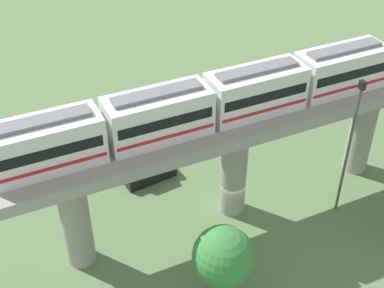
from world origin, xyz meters
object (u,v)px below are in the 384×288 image
Objects in this scene: tree_near_viaduct at (223,256)px; signal_post at (349,144)px; train at (209,103)px; parked_car_blue at (288,107)px; parked_car_black at (148,171)px.

signal_post is (3.46, -11.66, 2.35)m from tree_near_viaduct.
signal_post is at bearing -110.09° from train.
tree_near_viaduct is at bearing 137.82° from parked_car_blue.
train is 9.60m from tree_near_viaduct.
parked_car_black is 0.78× the size of tree_near_viaduct.
parked_car_blue is 0.39× the size of signal_post.
train is 11.25m from parked_car_black.
train is 2.48× the size of signal_post.
train is 6.29× the size of parked_car_black.
parked_car_blue is at bearing -17.86° from signal_post.
tree_near_viaduct reaches higher than parked_car_black.
train is at bearing -19.02° from tree_near_viaduct.
signal_post is at bearing -73.47° from tree_near_viaduct.
tree_near_viaduct is at bearing 160.98° from train.
signal_post is (-12.67, 4.08, 5.32)m from parked_car_blue.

